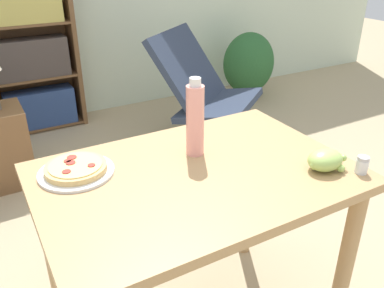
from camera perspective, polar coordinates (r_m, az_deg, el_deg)
dining_table at (r=1.45m, az=0.59°, el=-8.25°), size 1.06×0.73×0.77m
pizza_on_plate at (r=1.42m, az=-15.97°, el=-3.44°), size 0.25×0.25×0.04m
grape_bunch at (r=1.46m, az=18.18°, el=-2.17°), size 0.14×0.11×0.07m
drink_bottle at (r=1.44m, az=0.43°, el=3.47°), size 0.07×0.07×0.29m
salt_shaker at (r=1.48m, az=22.76°, el=-2.72°), size 0.04×0.04×0.06m
lounge_chair_far at (r=3.19m, az=2.22°, el=4.72°), size 0.95×1.01×0.88m
bookshelf at (r=3.64m, az=-21.66°, el=11.50°), size 0.72×0.27×1.34m
side_table at (r=2.94m, az=-25.22°, el=-0.42°), size 0.34×0.34×0.53m
potted_plant_floor at (r=4.19m, az=7.94°, el=10.92°), size 0.53×0.45×0.68m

